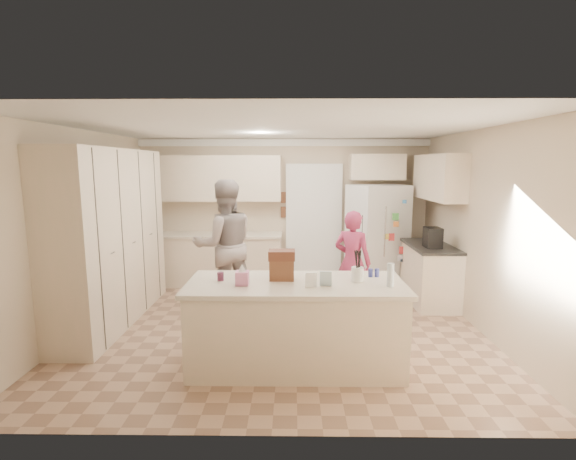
{
  "coord_description": "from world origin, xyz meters",
  "views": [
    {
      "loc": [
        0.17,
        -5.33,
        2.14
      ],
      "look_at": [
        0.1,
        0.35,
        1.25
      ],
      "focal_mm": 26.0,
      "sensor_mm": 36.0,
      "label": 1
    }
  ],
  "objects_px": {
    "tissue_box": "(242,278)",
    "utensil_crock": "(357,274)",
    "refrigerator": "(377,237)",
    "dollhouse_body": "(282,269)",
    "teen_girl": "(352,262)",
    "island_base": "(296,326)",
    "coffee_maker": "(433,238)",
    "teen_boy": "(225,245)"
  },
  "relations": [
    {
      "from": "tissue_box",
      "to": "utensil_crock",
      "type": "bearing_deg",
      "value": 7.13
    },
    {
      "from": "refrigerator",
      "to": "tissue_box",
      "type": "height_order",
      "value": "refrigerator"
    },
    {
      "from": "dollhouse_body",
      "to": "teen_girl",
      "type": "height_order",
      "value": "teen_girl"
    },
    {
      "from": "island_base",
      "to": "teen_girl",
      "type": "height_order",
      "value": "teen_girl"
    },
    {
      "from": "dollhouse_body",
      "to": "coffee_maker",
      "type": "bearing_deg",
      "value": 39.29
    },
    {
      "from": "utensil_crock",
      "to": "teen_boy",
      "type": "height_order",
      "value": "teen_boy"
    },
    {
      "from": "island_base",
      "to": "dollhouse_body",
      "type": "relative_size",
      "value": 8.46
    },
    {
      "from": "utensil_crock",
      "to": "coffee_maker",
      "type": "bearing_deg",
      "value": 52.88
    },
    {
      "from": "refrigerator",
      "to": "teen_boy",
      "type": "relative_size",
      "value": 0.93
    },
    {
      "from": "dollhouse_body",
      "to": "teen_girl",
      "type": "xyz_separation_m",
      "value": [
        0.98,
        1.54,
        -0.28
      ]
    },
    {
      "from": "tissue_box",
      "to": "teen_boy",
      "type": "xyz_separation_m",
      "value": [
        -0.49,
        1.9,
        -0.03
      ]
    },
    {
      "from": "teen_boy",
      "to": "teen_girl",
      "type": "height_order",
      "value": "teen_boy"
    },
    {
      "from": "teen_boy",
      "to": "tissue_box",
      "type": "bearing_deg",
      "value": 84.12
    },
    {
      "from": "refrigerator",
      "to": "teen_girl",
      "type": "height_order",
      "value": "refrigerator"
    },
    {
      "from": "island_base",
      "to": "utensil_crock",
      "type": "relative_size",
      "value": 14.67
    },
    {
      "from": "coffee_maker",
      "to": "refrigerator",
      "type": "bearing_deg",
      "value": 120.69
    },
    {
      "from": "tissue_box",
      "to": "dollhouse_body",
      "type": "height_order",
      "value": "dollhouse_body"
    },
    {
      "from": "coffee_maker",
      "to": "dollhouse_body",
      "type": "xyz_separation_m",
      "value": [
        -2.2,
        -1.8,
        -0.03
      ]
    },
    {
      "from": "teen_boy",
      "to": "teen_girl",
      "type": "relative_size",
      "value": 1.29
    },
    {
      "from": "coffee_maker",
      "to": "teen_girl",
      "type": "bearing_deg",
      "value": -168.08
    },
    {
      "from": "teen_girl",
      "to": "coffee_maker",
      "type": "bearing_deg",
      "value": -139.49
    },
    {
      "from": "coffee_maker",
      "to": "utensil_crock",
      "type": "distance_m",
      "value": 2.32
    },
    {
      "from": "island_base",
      "to": "dollhouse_body",
      "type": "xyz_separation_m",
      "value": [
        -0.15,
        0.1,
        0.6
      ]
    },
    {
      "from": "coffee_maker",
      "to": "utensil_crock",
      "type": "relative_size",
      "value": 2.0
    },
    {
      "from": "refrigerator",
      "to": "utensil_crock",
      "type": "bearing_deg",
      "value": -129.53
    },
    {
      "from": "island_base",
      "to": "utensil_crock",
      "type": "bearing_deg",
      "value": 4.4
    },
    {
      "from": "dollhouse_body",
      "to": "teen_boy",
      "type": "distance_m",
      "value": 1.92
    },
    {
      "from": "refrigerator",
      "to": "dollhouse_body",
      "type": "bearing_deg",
      "value": -143.52
    },
    {
      "from": "dollhouse_body",
      "to": "teen_girl",
      "type": "bearing_deg",
      "value": 57.65
    },
    {
      "from": "teen_boy",
      "to": "utensil_crock",
      "type": "bearing_deg",
      "value": 113.64
    },
    {
      "from": "island_base",
      "to": "teen_girl",
      "type": "relative_size",
      "value": 1.46
    },
    {
      "from": "teen_boy",
      "to": "coffee_maker",
      "type": "bearing_deg",
      "value": 161.49
    },
    {
      "from": "utensil_crock",
      "to": "dollhouse_body",
      "type": "xyz_separation_m",
      "value": [
        -0.8,
        0.05,
        0.04
      ]
    },
    {
      "from": "dollhouse_body",
      "to": "teen_boy",
      "type": "xyz_separation_m",
      "value": [
        -0.89,
        1.7,
        -0.07
      ]
    },
    {
      "from": "coffee_maker",
      "to": "tissue_box",
      "type": "height_order",
      "value": "coffee_maker"
    },
    {
      "from": "teen_boy",
      "to": "teen_girl",
      "type": "distance_m",
      "value": 1.89
    },
    {
      "from": "refrigerator",
      "to": "island_base",
      "type": "height_order",
      "value": "refrigerator"
    },
    {
      "from": "utensil_crock",
      "to": "teen_boy",
      "type": "relative_size",
      "value": 0.08
    },
    {
      "from": "refrigerator",
      "to": "tissue_box",
      "type": "distance_m",
      "value": 3.63
    },
    {
      "from": "teen_boy",
      "to": "dollhouse_body",
      "type": "bearing_deg",
      "value": 97.28
    },
    {
      "from": "utensil_crock",
      "to": "teen_girl",
      "type": "relative_size",
      "value": 0.1
    },
    {
      "from": "utensil_crock",
      "to": "tissue_box",
      "type": "bearing_deg",
      "value": -172.87
    }
  ]
}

